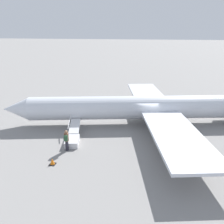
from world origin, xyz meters
The scene contains 5 objects.
ground_plane centered at (0.00, 0.00, 0.00)m, with size 600.00×600.00×0.00m, color gray.
airplane_main centered at (-0.83, -0.26, 1.82)m, with size 28.33×22.09×6.09m.
boarding_stairs centered at (5.59, 5.64, 0.36)m, with size 2.18×4.13×1.57m.
passenger centered at (5.39, 7.14, 1.00)m, with size 0.42×0.57×1.74m.
traffic_cone_near_stairs centered at (5.53, 9.22, 0.22)m, with size 0.44×0.44×0.48m.
Camera 1 is at (-2.12, 21.09, 8.91)m, focal length 35.00 mm.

